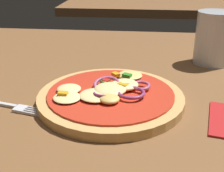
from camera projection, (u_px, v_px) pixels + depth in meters
The scene contains 4 objects.
dining_table at pixel (80, 117), 0.48m from camera, with size 1.16×1.04×0.04m.
pizza at pixel (110, 96), 0.49m from camera, with size 0.24×0.24×0.03m.
beer_glass at pixel (214, 41), 0.65m from camera, with size 0.08×0.08×0.11m.
background_table at pixel (152, 5), 1.55m from camera, with size 0.88×0.51×0.04m.
Camera 1 is at (0.10, -0.41, 0.26)m, focal length 48.19 mm.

